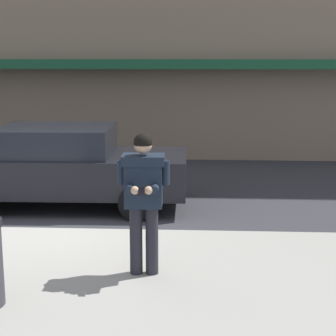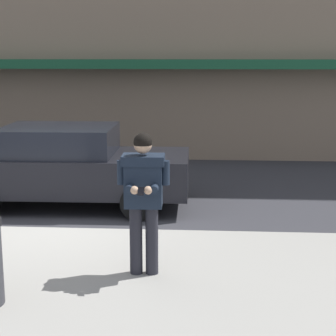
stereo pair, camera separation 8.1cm
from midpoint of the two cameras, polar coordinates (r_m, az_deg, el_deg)
The scene contains 5 objects.
ground_plane at distance 9.49m, azimuth -12.46°, elevation -6.38°, with size 80.00×80.00×0.00m, color #333338.
sidewalk at distance 6.66m, azimuth -10.59°, elevation -13.66°, with size 32.00×5.30×0.14m, color #99968E.
curb_paint_line at distance 9.32m, azimuth -6.41°, elevation -6.48°, with size 28.00×0.12×0.01m, color silver.
parked_sedan_mid at distance 10.80m, azimuth -10.62°, elevation 0.22°, with size 4.53×1.98×1.54m.
man_texting_on_phone at distance 6.92m, azimuth -2.84°, elevation -2.10°, with size 0.65×0.59×1.81m.
Camera 1 is at (2.46, -8.69, 2.89)m, focal length 60.00 mm.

